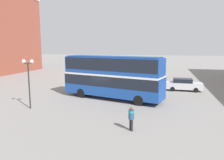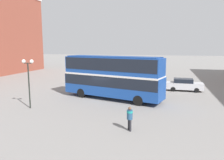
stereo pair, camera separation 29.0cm
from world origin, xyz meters
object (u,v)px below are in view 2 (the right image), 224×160
Objects in this scene: street_lamp_twin_globe at (28,72)px; parked_car_kerb_near at (184,85)px; double_decker_bus at (112,75)px; pedestrian_foreground at (130,116)px; parked_car_kerb_far at (136,77)px.

parked_car_kerb_near is at bearing 39.77° from street_lamp_twin_globe.
double_decker_bus is 6.80× the size of pedestrian_foreground.
street_lamp_twin_globe is at bearing 72.98° from parked_car_kerb_far.
double_decker_bus is 2.56× the size of parked_car_kerb_far.
pedestrian_foreground is 10.85m from street_lamp_twin_globe.
pedestrian_foreground is at bearing 102.58° from parked_car_kerb_far.
double_decker_bus reaches higher than pedestrian_foreground.
double_decker_bus is at bearing 39.75° from street_lamp_twin_globe.
double_decker_bus is 9.47m from pedestrian_foreground.
street_lamp_twin_globe is at bearing -139.13° from parked_car_kerb_near.
double_decker_bus is at bearing -100.16° from pedestrian_foreground.
street_lamp_twin_globe is at bearing -124.70° from double_decker_bus.
parked_car_kerb_far is (-2.62, 21.16, -0.24)m from pedestrian_foreground.
pedestrian_foreground is at bearing -105.61° from parked_car_kerb_near.
pedestrian_foreground is at bearing -52.54° from double_decker_bus.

